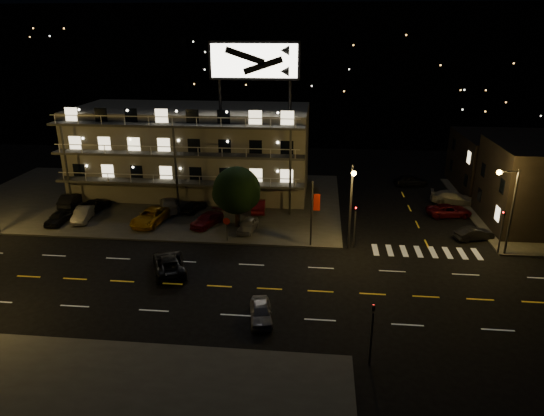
# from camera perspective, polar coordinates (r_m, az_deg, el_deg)

# --- Properties ---
(ground) EXTENTS (140.00, 140.00, 0.00)m
(ground) POSITION_cam_1_polar(r_m,az_deg,el_deg) (38.80, -3.28, -9.33)
(ground) COLOR black
(ground) RESTS_ON ground
(curb_nw) EXTENTS (44.00, 24.00, 0.15)m
(curb_nw) POSITION_cam_1_polar(r_m,az_deg,el_deg) (59.92, -13.61, 1.03)
(curb_nw) COLOR #3D3D3A
(curb_nw) RESTS_ON ground
(curb_ne) EXTENTS (16.00, 24.00, 0.15)m
(curb_ne) POSITION_cam_1_polar(r_m,az_deg,el_deg) (61.66, 28.77, -0.41)
(curb_ne) COLOR #3D3D3A
(curb_ne) RESTS_ON ground
(motel) EXTENTS (28.00, 13.80, 18.10)m
(motel) POSITION_cam_1_polar(r_m,az_deg,el_deg) (60.88, -9.20, 6.80)
(motel) COLOR gray
(motel) RESTS_ON ground
(side_bldg_back) EXTENTS (14.06, 12.00, 7.00)m
(side_bldg_back) POSITION_cam_1_polar(r_m,az_deg,el_deg) (67.84, 26.79, 4.65)
(side_bldg_back) COLOR black
(side_bldg_back) RESTS_ON ground
(hill_backdrop) EXTENTS (120.00, 25.00, 24.00)m
(hill_backdrop) POSITION_cam_1_polar(r_m,az_deg,el_deg) (103.07, -0.66, 15.87)
(hill_backdrop) COLOR black
(hill_backdrop) RESTS_ON ground
(streetlight_nc) EXTENTS (0.44, 1.92, 8.00)m
(streetlight_nc) POSITION_cam_1_polar(r_m,az_deg,el_deg) (43.72, 9.31, 1.02)
(streetlight_nc) COLOR #2D2D30
(streetlight_nc) RESTS_ON ground
(streetlight_ne) EXTENTS (1.92, 0.44, 8.00)m
(streetlight_ne) POSITION_cam_1_polar(r_m,az_deg,el_deg) (46.98, 26.11, 0.53)
(streetlight_ne) COLOR #2D2D30
(streetlight_ne) RESTS_ON ground
(signal_nw) EXTENTS (0.20, 0.27, 4.60)m
(signal_nw) POSITION_cam_1_polar(r_m,az_deg,el_deg) (45.10, 9.73, -1.64)
(signal_nw) COLOR #2D2D30
(signal_nw) RESTS_ON ground
(signal_sw) EXTENTS (0.20, 0.27, 4.60)m
(signal_sw) POSITION_cam_1_polar(r_m,az_deg,el_deg) (30.00, 11.68, -13.65)
(signal_sw) COLOR #2D2D30
(signal_sw) RESTS_ON ground
(signal_ne) EXTENTS (0.27, 0.20, 4.60)m
(signal_ne) POSITION_cam_1_polar(r_m,az_deg,el_deg) (47.88, 25.44, -2.09)
(signal_ne) COLOR #2D2D30
(signal_ne) RESTS_ON ground
(banner_north) EXTENTS (0.83, 0.16, 6.40)m
(banner_north) POSITION_cam_1_polar(r_m,az_deg,el_deg) (44.58, 4.79, -0.49)
(banner_north) COLOR #2D2D30
(banner_north) RESTS_ON ground
(stop_sign) EXTENTS (0.91, 0.11, 2.61)m
(stop_sign) POSITION_cam_1_polar(r_m,az_deg,el_deg) (46.17, -5.36, -2.06)
(stop_sign) COLOR #2D2D30
(stop_sign) RESTS_ON ground
(tree) EXTENTS (5.01, 4.82, 6.31)m
(tree) POSITION_cam_1_polar(r_m,az_deg,el_deg) (48.76, -4.22, 1.92)
(tree) COLOR black
(tree) RESTS_ON curb_nw
(lot_car_0) EXTENTS (1.62, 3.78, 1.27)m
(lot_car_0) POSITION_cam_1_polar(r_m,az_deg,el_deg) (55.17, -23.85, -1.04)
(lot_car_0) COLOR black
(lot_car_0) RESTS_ON curb_nw
(lot_car_1) EXTENTS (2.12, 4.38, 1.38)m
(lot_car_1) POSITION_cam_1_polar(r_m,az_deg,el_deg) (55.00, -21.36, -0.69)
(lot_car_1) COLOR gray
(lot_car_1) RESTS_ON curb_nw
(lot_car_2) EXTENTS (3.37, 5.74, 1.50)m
(lot_car_2) POSITION_cam_1_polar(r_m,az_deg,el_deg) (51.93, -14.10, -1.01)
(lot_car_2) COLOR orange
(lot_car_2) RESTS_ON curb_nw
(lot_car_3) EXTENTS (3.35, 4.67, 1.25)m
(lot_car_3) POSITION_cam_1_polar(r_m,az_deg,el_deg) (50.39, -7.65, -1.36)
(lot_car_3) COLOR #550C13
(lot_car_3) RESTS_ON curb_nw
(lot_car_4) EXTENTS (2.03, 3.88, 1.26)m
(lot_car_4) POSITION_cam_1_polar(r_m,az_deg,el_deg) (48.61, -2.86, -2.02)
(lot_car_4) COLOR gray
(lot_car_4) RESTS_ON curb_nw
(lot_car_5) EXTENTS (2.15, 4.68, 1.49)m
(lot_car_5) POSITION_cam_1_polar(r_m,az_deg,el_deg) (60.20, -22.59, 0.93)
(lot_car_5) COLOR black
(lot_car_5) RESTS_ON curb_nw
(lot_car_6) EXTENTS (3.08, 4.79, 1.23)m
(lot_car_6) POSITION_cam_1_polar(r_m,az_deg,el_deg) (57.82, -20.13, 0.37)
(lot_car_6) COLOR black
(lot_car_6) RESTS_ON curb_nw
(lot_car_7) EXTENTS (3.66, 5.46, 1.47)m
(lot_car_7) POSITION_cam_1_polar(r_m,az_deg,el_deg) (55.28, -12.01, 0.44)
(lot_car_7) COLOR gray
(lot_car_7) RESTS_ON curb_nw
(lot_car_8) EXTENTS (2.59, 3.97, 1.26)m
(lot_car_8) POSITION_cam_1_polar(r_m,az_deg,el_deg) (54.52, -9.18, 0.23)
(lot_car_8) COLOR black
(lot_car_8) RESTS_ON curb_nw
(lot_car_9) EXTENTS (1.83, 4.36, 1.40)m
(lot_car_9) POSITION_cam_1_polar(r_m,az_deg,el_deg) (53.89, -1.58, 0.33)
(lot_car_9) COLOR #550C13
(lot_car_9) RESTS_ON curb_nw
(side_car_0) EXTENTS (4.02, 2.57, 1.25)m
(side_car_0) POSITION_cam_1_polar(r_m,az_deg,el_deg) (50.80, 22.68, -2.81)
(side_car_0) COLOR black
(side_car_0) RESTS_ON ground
(side_car_1) EXTENTS (5.05, 2.93, 1.32)m
(side_car_1) POSITION_cam_1_polar(r_m,az_deg,el_deg) (56.22, 20.12, -0.29)
(side_car_1) COLOR #550C13
(side_car_1) RESTS_ON ground
(side_car_2) EXTENTS (5.40, 2.83, 1.49)m
(side_car_2) POSITION_cam_1_polar(r_m,az_deg,el_deg) (60.53, 20.55, 1.16)
(side_car_2) COLOR gray
(side_car_2) RESTS_ON ground
(side_car_3) EXTENTS (4.54, 2.47, 1.47)m
(side_car_3) POSITION_cam_1_polar(r_m,az_deg,el_deg) (65.90, 16.00, 3.14)
(side_car_3) COLOR black
(side_car_3) RESTS_ON ground
(road_car_east) EXTENTS (2.10, 3.92, 1.27)m
(road_car_east) POSITION_cam_1_polar(r_m,az_deg,el_deg) (34.54, -1.32, -12.10)
(road_car_east) COLOR gray
(road_car_east) RESTS_ON ground
(road_car_west) EXTENTS (4.30, 5.88, 1.49)m
(road_car_west) POSITION_cam_1_polar(r_m,az_deg,el_deg) (41.77, -12.02, -6.37)
(road_car_west) COLOR black
(road_car_west) RESTS_ON ground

